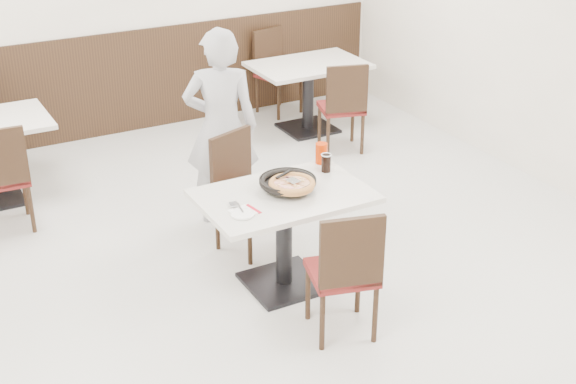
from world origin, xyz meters
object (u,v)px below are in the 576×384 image
bg_chair_left_near (1,176)px  bg_chair_right_near (341,106)px  chair_far (249,195)px  diner_person (221,128)px  bg_table_right (308,97)px  pizza (292,186)px  cola_glass (326,163)px  red_cup (321,153)px  bg_chair_right_far (279,73)px  main_table (284,240)px  pizza_pan (288,185)px  side_plate (243,214)px  chair_near (342,270)px

bg_chair_left_near → bg_chair_right_near: same height
chair_far → diner_person: (0.03, 0.57, 0.36)m
diner_person → bg_table_right: diner_person is taller
pizza → bg_table_right: (1.69, 2.70, -0.44)m
cola_glass → red_cup: red_cup is taller
bg_chair_right_far → cola_glass: bearing=52.2°
chair_far → bg_table_right: size_ratio=0.79×
main_table → pizza_pan: size_ratio=3.22×
chair_far → pizza_pan: chair_far is taller
diner_person → bg_chair_left_near: diner_person is taller
pizza → cola_glass: (0.41, 0.21, 0.00)m
pizza → side_plate: (-0.45, -0.14, -0.05)m
red_cup → bg_table_right: 2.68m
chair_far → red_cup: bearing=131.3°
chair_near → chair_far: same height
chair_far → bg_chair_right_near: same height
main_table → chair_near: size_ratio=1.26×
side_plate → red_cup: size_ratio=0.99×
chair_far → bg_chair_right_far: size_ratio=1.00×
red_cup → bg_chair_right_far: bg_chair_right_far is taller
chair_near → bg_table_right: size_ratio=0.79×
pizza_pan → pizza: (0.00, -0.06, 0.02)m
chair_far → bg_chair_right_near: (1.74, 1.42, 0.00)m
pizza → bg_chair_right_near: bg_chair_right_near is taller
red_cup → main_table: bearing=-146.2°
chair_near → bg_table_right: chair_near is taller
main_table → pizza: (0.05, -0.02, 0.44)m
chair_near → bg_chair_right_near: bearing=73.1°
pizza → pizza_pan: bearing=90.1°
red_cup → bg_chair_right_near: (1.25, 1.69, -0.35)m
chair_near → bg_chair_left_near: 3.09m
side_plate → bg_table_right: side_plate is taller
red_cup → bg_table_right: bearing=62.3°
side_plate → chair_near: bearing=-48.7°
main_table → cola_glass: cola_glass is taller
bg_chair_left_near → bg_chair_right_far: (3.34, 1.42, 0.00)m
red_cup → side_plate: bearing=-151.0°
diner_person → bg_chair_right_far: (1.67, 2.14, -0.36)m
chair_far → bg_table_right: (1.72, 2.07, -0.10)m
chair_near → bg_chair_right_far: (1.66, 4.01, 0.00)m
pizza_pan → bg_chair_left_near: bg_chair_left_near is taller
chair_far → diner_person: 0.68m
pizza_pan → bg_chair_right_far: (1.67, 3.28, -0.32)m
main_table → pizza: pizza is taller
bg_chair_left_near → bg_chair_right_near: (3.37, 0.13, 0.00)m
side_plate → bg_chair_right_far: bg_chair_right_far is taller
pizza → red_cup: red_cup is taller
pizza_pan → diner_person: diner_person is taller
main_table → pizza_pan: pizza_pan is taller
chair_near → side_plate: chair_near is taller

